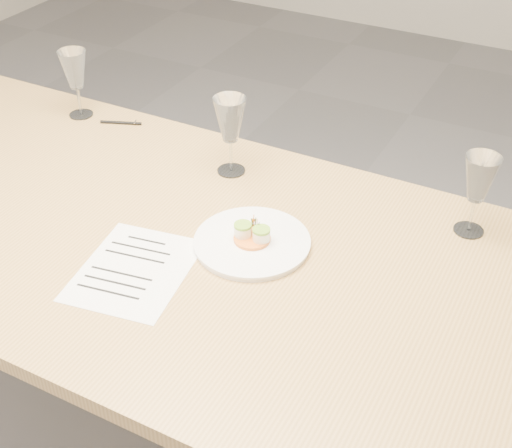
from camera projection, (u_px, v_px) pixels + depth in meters
The scene contains 8 objects.
ground at pixel (174, 424), 2.20m from camera, with size 7.00×7.00×0.00m, color slate.
dining_table at pixel (156, 251), 1.80m from camera, with size 2.40×1.00×0.75m.
dinner_plate at pixel (252, 241), 1.70m from camera, with size 0.28×0.28×0.07m.
recipe_sheet at pixel (134, 270), 1.63m from camera, with size 0.29×0.34×0.00m.
ballpoint_pen at pixel (121, 123), 2.20m from camera, with size 0.12×0.06×0.01m.
wine_glass_0 at pixel (74, 71), 2.16m from camera, with size 0.09×0.09×0.21m.
wine_glass_1 at pixel (230, 121), 1.89m from camera, with size 0.09×0.09×0.22m.
wine_glass_2 at pixel (479, 180), 1.67m from camera, with size 0.08×0.08×0.21m.
Camera 1 is at (0.88, -1.13, 1.80)m, focal length 50.00 mm.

